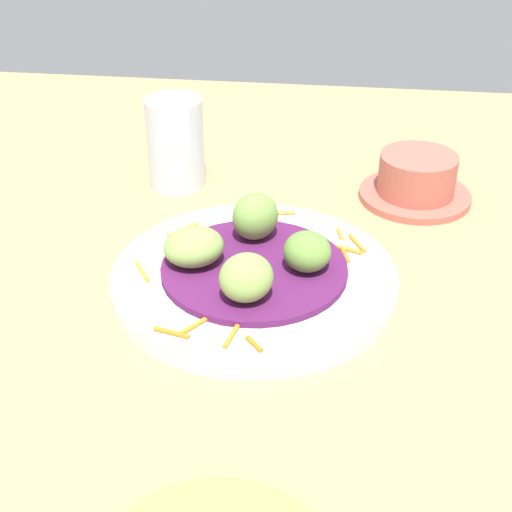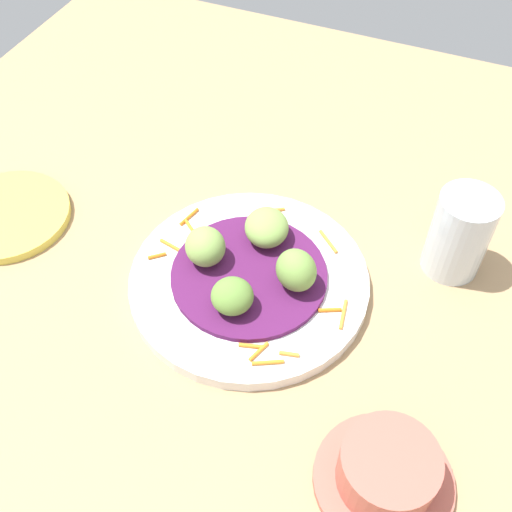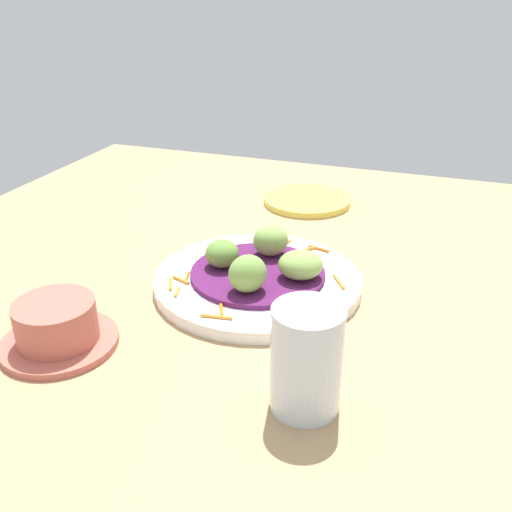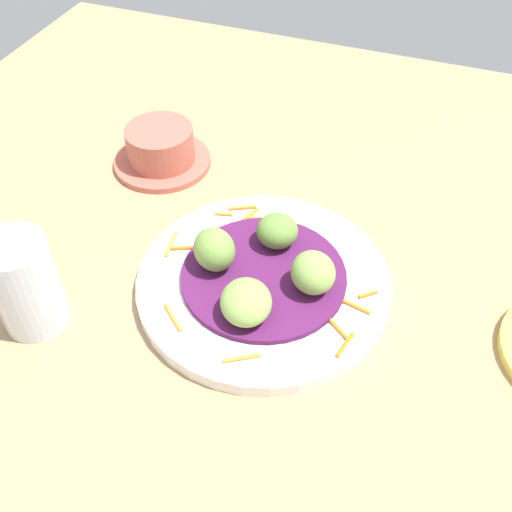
{
  "view_description": "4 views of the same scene",
  "coord_description": "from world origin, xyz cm",
  "px_view_note": "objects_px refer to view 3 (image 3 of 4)",
  "views": [
    {
      "loc": [
        -7.32,
        56.89,
        40.54
      ],
      "look_at": [
        -0.33,
        2.34,
        6.07
      ],
      "focal_mm": 51.89,
      "sensor_mm": 36.0,
      "label": 1
    },
    {
      "loc": [
        -38.58,
        -15.91,
        56.67
      ],
      "look_at": [
        0.66,
        0.49,
        6.53
      ],
      "focal_mm": 43.71,
      "sensor_mm": 36.0,
      "label": 2
    },
    {
      "loc": [
        21.26,
        -59.29,
        37.47
      ],
      "look_at": [
        -0.25,
        1.08,
        6.23
      ],
      "focal_mm": 40.2,
      "sensor_mm": 36.0,
      "label": 3
    },
    {
      "loc": [
        39.41,
        14.71,
        49.59
      ],
      "look_at": [
        -0.57,
        -0.01,
        5.87
      ],
      "focal_mm": 42.41,
      "sensor_mm": 36.0,
      "label": 4
    }
  ],
  "objects_px": {
    "side_plate_small": "(307,200)",
    "terracotta_bowl": "(57,327)",
    "guac_scoop_left": "(301,265)",
    "guac_scoop_back": "(248,274)",
    "guac_scoop_center": "(272,240)",
    "water_glass": "(306,359)",
    "guac_scoop_right": "(222,253)",
    "main_plate": "(260,281)"
  },
  "relations": [
    {
      "from": "guac_scoop_center",
      "to": "side_plate_small",
      "type": "relative_size",
      "value": 0.31
    },
    {
      "from": "guac_scoop_back",
      "to": "water_glass",
      "type": "bearing_deg",
      "value": -53.18
    },
    {
      "from": "guac_scoop_center",
      "to": "water_glass",
      "type": "relative_size",
      "value": 0.46
    },
    {
      "from": "guac_scoop_back",
      "to": "water_glass",
      "type": "distance_m",
      "value": 0.18
    },
    {
      "from": "main_plate",
      "to": "guac_scoop_left",
      "type": "relative_size",
      "value": 4.76
    },
    {
      "from": "guac_scoop_back",
      "to": "water_glass",
      "type": "relative_size",
      "value": 0.46
    },
    {
      "from": "guac_scoop_center",
      "to": "guac_scoop_back",
      "type": "distance_m",
      "value": 0.1
    },
    {
      "from": "guac_scoop_left",
      "to": "guac_scoop_back",
      "type": "relative_size",
      "value": 1.18
    },
    {
      "from": "guac_scoop_left",
      "to": "guac_scoop_center",
      "type": "xyz_separation_m",
      "value": [
        -0.05,
        0.05,
        0.0
      ]
    },
    {
      "from": "side_plate_small",
      "to": "terracotta_bowl",
      "type": "height_order",
      "value": "terracotta_bowl"
    },
    {
      "from": "guac_scoop_right",
      "to": "guac_scoop_back",
      "type": "bearing_deg",
      "value": -42.91
    },
    {
      "from": "side_plate_small",
      "to": "terracotta_bowl",
      "type": "relative_size",
      "value": 1.21
    },
    {
      "from": "side_plate_small",
      "to": "water_glass",
      "type": "height_order",
      "value": "water_glass"
    },
    {
      "from": "side_plate_small",
      "to": "terracotta_bowl",
      "type": "distance_m",
      "value": 0.52
    },
    {
      "from": "main_plate",
      "to": "guac_scoop_back",
      "type": "xyz_separation_m",
      "value": [
        0.0,
        -0.05,
        0.04
      ]
    },
    {
      "from": "main_plate",
      "to": "side_plate_small",
      "type": "xyz_separation_m",
      "value": [
        -0.02,
        0.31,
        -0.0
      ]
    },
    {
      "from": "guac_scoop_right",
      "to": "water_glass",
      "type": "xyz_separation_m",
      "value": [
        0.16,
        -0.2,
        0.01
      ]
    },
    {
      "from": "side_plate_small",
      "to": "terracotta_bowl",
      "type": "xyz_separation_m",
      "value": [
        -0.14,
        -0.5,
        0.02
      ]
    },
    {
      "from": "guac_scoop_left",
      "to": "guac_scoop_back",
      "type": "distance_m",
      "value": 0.07
    },
    {
      "from": "main_plate",
      "to": "guac_scoop_center",
      "type": "distance_m",
      "value": 0.06
    },
    {
      "from": "guac_scoop_left",
      "to": "guac_scoop_right",
      "type": "xyz_separation_m",
      "value": [
        -0.1,
        -0.0,
        0.0
      ]
    },
    {
      "from": "guac_scoop_center",
      "to": "guac_scoop_left",
      "type": "bearing_deg",
      "value": -42.91
    },
    {
      "from": "guac_scoop_center",
      "to": "side_plate_small",
      "type": "distance_m",
      "value": 0.26
    },
    {
      "from": "guac_scoop_left",
      "to": "side_plate_small",
      "type": "height_order",
      "value": "guac_scoop_left"
    },
    {
      "from": "main_plate",
      "to": "guac_scoop_center",
      "type": "xyz_separation_m",
      "value": [
        -0.0,
        0.05,
        0.04
      ]
    },
    {
      "from": "guac_scoop_left",
      "to": "terracotta_bowl",
      "type": "xyz_separation_m",
      "value": [
        -0.21,
        -0.2,
        -0.02
      ]
    },
    {
      "from": "guac_scoop_left",
      "to": "guac_scoop_back",
      "type": "height_order",
      "value": "guac_scoop_back"
    },
    {
      "from": "guac_scoop_center",
      "to": "guac_scoop_back",
      "type": "height_order",
      "value": "guac_scoop_back"
    },
    {
      "from": "main_plate",
      "to": "terracotta_bowl",
      "type": "relative_size",
      "value": 2.12
    },
    {
      "from": "guac_scoop_back",
      "to": "terracotta_bowl",
      "type": "height_order",
      "value": "guac_scoop_back"
    },
    {
      "from": "terracotta_bowl",
      "to": "guac_scoop_right",
      "type": "bearing_deg",
      "value": 60.58
    },
    {
      "from": "guac_scoop_left",
      "to": "terracotta_bowl",
      "type": "relative_size",
      "value": 0.45
    },
    {
      "from": "guac_scoop_right",
      "to": "water_glass",
      "type": "bearing_deg",
      "value": -50.28
    },
    {
      "from": "guac_scoop_left",
      "to": "side_plate_small",
      "type": "relative_size",
      "value": 0.37
    },
    {
      "from": "guac_scoop_left",
      "to": "main_plate",
      "type": "bearing_deg",
      "value": -177.91
    },
    {
      "from": "terracotta_bowl",
      "to": "guac_scoop_back",
      "type": "bearing_deg",
      "value": 41.56
    },
    {
      "from": "guac_scoop_right",
      "to": "terracotta_bowl",
      "type": "bearing_deg",
      "value": -119.42
    },
    {
      "from": "guac_scoop_center",
      "to": "water_glass",
      "type": "distance_m",
      "value": 0.27
    },
    {
      "from": "guac_scoop_back",
      "to": "side_plate_small",
      "type": "distance_m",
      "value": 0.36
    },
    {
      "from": "main_plate",
      "to": "terracotta_bowl",
      "type": "xyz_separation_m",
      "value": [
        -0.16,
        -0.19,
        0.02
      ]
    },
    {
      "from": "guac_scoop_center",
      "to": "guac_scoop_right",
      "type": "xyz_separation_m",
      "value": [
        -0.05,
        -0.05,
        -0.0
      ]
    },
    {
      "from": "guac_scoop_back",
      "to": "main_plate",
      "type": "bearing_deg",
      "value": 92.09
    }
  ]
}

